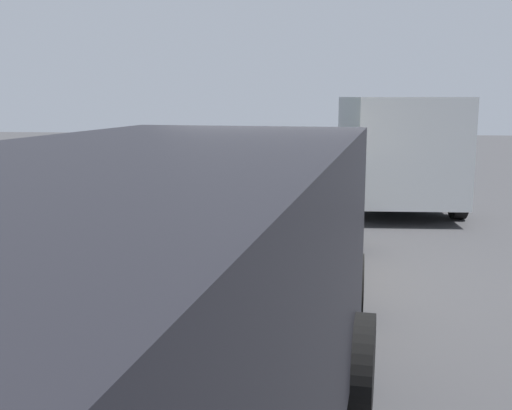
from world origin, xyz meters
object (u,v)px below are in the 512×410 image
(parked_van_row_back_far, at_px, (393,145))
(parked_sedan_row_back_center, at_px, (165,179))
(art_car_decorated, at_px, (280,218))
(parked_van_behind_right, at_px, (138,321))

(parked_van_row_back_far, relative_size, parked_sedan_row_back_center, 1.13)
(art_car_decorated, distance_m, parked_sedan_row_back_center, 4.58)
(art_car_decorated, bearing_deg, parked_van_row_back_far, 163.22)
(parked_van_row_back_far, distance_m, parked_van_behind_right, 10.42)
(art_car_decorated, bearing_deg, parked_van_behind_right, -1.69)
(parked_van_behind_right, height_order, parked_sedan_row_back_center, parked_van_behind_right)
(parked_van_row_back_far, bearing_deg, art_car_decorated, 157.43)
(parked_van_row_back_far, xyz_separation_m, parked_sedan_row_back_center, (-1.66, 4.44, -0.56))
(parked_van_behind_right, xyz_separation_m, parked_sedan_row_back_center, (8.51, 2.17, -0.44))
(parked_van_behind_right, bearing_deg, parked_sedan_row_back_center, -159.60)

